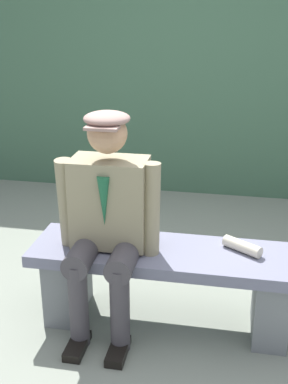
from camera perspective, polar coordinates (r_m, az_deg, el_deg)
The scene contains 5 objects.
ground_plane at distance 3.15m, azimuth 2.43°, elevation -14.61°, with size 30.00×30.00×0.00m, color gray.
bench at distance 2.97m, azimuth 2.53°, elevation -9.59°, with size 1.58×0.46×0.49m.
seated_man at distance 2.79m, azimuth -4.25°, elevation -2.53°, with size 0.60×0.60×1.29m.
rolled_magazine at distance 2.91m, azimuth 11.22°, elevation -6.15°, with size 0.07×0.07×0.24m, color beige.
stadium_wall at distance 4.95m, azimuth 6.63°, elevation 10.71°, with size 12.00×0.24×1.90m, color #3A5C45.
Camera 1 is at (-0.35, 2.53, 1.84)m, focal length 46.39 mm.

